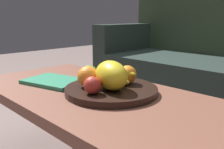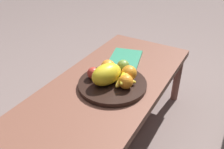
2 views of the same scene
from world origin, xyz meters
TOP-DOWN VIEW (x-y plane):
  - ground_plane at (0.00, 0.00)m, footprint 8.00×8.00m
  - coffee_table at (0.00, 0.00)m, footprint 1.24×0.55m
  - fruit_bowl at (0.00, 0.04)m, footprint 0.36×0.36m
  - melon_large_front at (0.02, 0.01)m, footprint 0.20×0.16m
  - orange_front at (0.01, 0.12)m, footprint 0.07×0.07m
  - orange_left at (-0.06, 0.10)m, footprint 0.08×0.08m
  - orange_right at (-0.06, -0.03)m, footprint 0.08×0.08m
  - apple_front at (-0.13, 0.03)m, footprint 0.07×0.07m
  - apple_left at (0.02, -0.07)m, footprint 0.06×0.06m
  - banana_bunch at (-0.02, 0.09)m, footprint 0.16×0.15m
  - magazine at (-0.29, -0.04)m, footprint 0.29×0.24m

SIDE VIEW (x-z plane):
  - ground_plane at x=0.00m, z-range 0.00..0.00m
  - coffee_table at x=0.00m, z-range 0.15..0.55m
  - magazine at x=-0.29m, z-range 0.39..0.41m
  - fruit_bowl at x=0.00m, z-range 0.39..0.42m
  - banana_bunch at x=-0.02m, z-range 0.42..0.48m
  - apple_left at x=0.02m, z-range 0.42..0.48m
  - apple_front at x=-0.13m, z-range 0.42..0.49m
  - orange_front at x=0.01m, z-range 0.42..0.49m
  - orange_right at x=-0.06m, z-range 0.42..0.50m
  - orange_left at x=-0.06m, z-range 0.42..0.50m
  - melon_large_front at x=0.02m, z-range 0.42..0.53m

